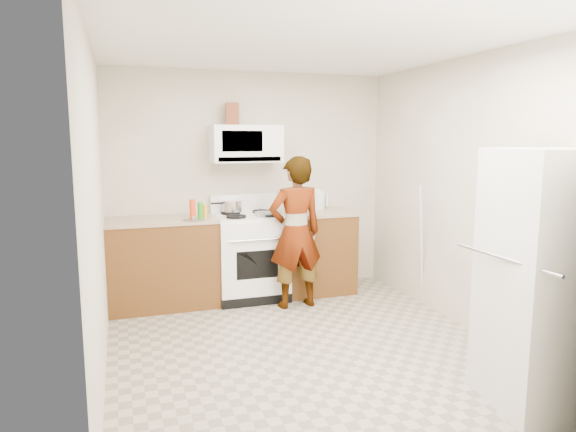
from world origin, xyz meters
name	(u,v)px	position (x,y,z in m)	size (l,w,h in m)	color
floor	(304,346)	(0.00, 0.00, 0.00)	(3.60, 3.60, 0.00)	gray
back_wall	(251,183)	(0.00, 1.79, 1.25)	(3.20, 0.02, 2.50)	beige
right_wall	(468,195)	(1.59, 0.00, 1.25)	(0.02, 3.60, 2.50)	beige
cabinet_left	(163,264)	(-1.04, 1.49, 0.45)	(1.12, 0.62, 0.90)	brown
counter_left	(161,220)	(-1.04, 1.49, 0.92)	(1.14, 0.64, 0.04)	tan
cabinet_right	(315,253)	(0.68, 1.49, 0.45)	(0.80, 0.62, 0.90)	brown
counter_right	(316,213)	(0.68, 1.49, 0.92)	(0.82, 0.64, 0.04)	tan
gas_range	(250,255)	(-0.10, 1.48, 0.49)	(0.76, 0.65, 1.13)	white
microwave	(246,144)	(-0.10, 1.61, 1.70)	(0.76, 0.38, 0.40)	white
person	(295,233)	(0.28, 1.03, 0.79)	(0.58, 0.38, 1.58)	tan
fridge	(549,280)	(1.19, -1.38, 0.85)	(0.70, 0.70, 1.70)	silver
kettle	(318,200)	(0.77, 1.66, 1.04)	(0.17, 0.17, 0.20)	white
jug	(232,114)	(-0.23, 1.67, 2.02)	(0.14, 0.14, 0.24)	brown
saucepan	(232,206)	(-0.26, 1.64, 1.01)	(0.22, 0.22, 0.12)	silver
tray	(268,214)	(0.07, 1.33, 0.96)	(0.25, 0.16, 0.05)	white
bottle_spray	(193,210)	(-0.74, 1.31, 1.04)	(0.06, 0.06, 0.21)	red
bottle_hot_sauce	(205,211)	(-0.60, 1.37, 1.01)	(0.05, 0.05, 0.15)	orange
bottle_green_cap	(200,211)	(-0.66, 1.33, 1.02)	(0.05, 0.05, 0.17)	#228F1A
pot_lid	(194,220)	(-0.74, 1.28, 0.94)	(0.23, 0.23, 0.01)	silver
broom	(421,246)	(1.54, 0.64, 0.65)	(0.03, 0.03, 1.29)	silver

